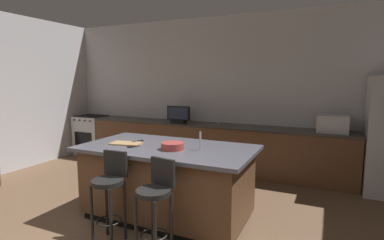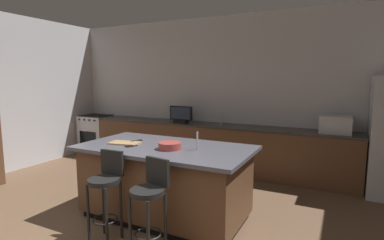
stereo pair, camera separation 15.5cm
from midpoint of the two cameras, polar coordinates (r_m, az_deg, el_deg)
The scene contains 15 objects.
wall_back at distance 6.15m, azimuth 6.91°, elevation 5.10°, with size 7.53×0.12×2.99m, color #BCBCC1.
wall_left at distance 6.67m, azimuth -31.31°, elevation 4.23°, with size 0.12×4.88×2.99m, color #BCBCC1.
counter_back at distance 5.97m, azimuth 4.52°, elevation -5.07°, with size 5.25×0.62×0.90m.
kitchen_island at distance 3.95m, azimuth -3.92°, elevation -11.44°, with size 2.17×1.17×0.94m.
range_oven at distance 7.60m, azimuth -16.87°, elevation -2.56°, with size 0.71×0.63×0.92m.
microwave at distance 5.45m, azimuth 26.16°, elevation -0.79°, with size 0.48×0.36×0.28m, color #B7BABF.
tv_monitor at distance 6.10m, azimuth -1.36°, elevation 0.94°, with size 0.49×0.16×0.33m.
sink_faucet_back at distance 5.92m, azimuth 6.21°, elevation 0.37°, with size 0.02×0.02×0.24m, color #B2B2B7.
sink_faucet_island at distance 3.59m, azimuth 2.24°, elevation -3.95°, with size 0.02×0.02×0.22m, color #B2B2B7.
bar_stool_left at distance 3.48m, azimuth -14.64°, elevation -12.26°, with size 0.34×0.34×0.99m.
bar_stool_right at distance 3.10m, azimuth -6.49°, elevation -14.63°, with size 0.34×0.36×0.99m.
fruit_bowl at distance 3.65m, azimuth -3.00°, elevation -4.88°, with size 0.27×0.27×0.08m, color #993833.
cell_phone at distance 3.86m, azimuth -10.27°, elevation -4.84°, with size 0.07×0.15×0.01m, color black.
tv_remote at distance 4.13m, azimuth -9.37°, elevation -3.93°, with size 0.04×0.17×0.02m, color black.
cutting_board at distance 4.04m, azimuth -11.50°, elevation -4.25°, with size 0.39×0.22×0.02m, color #A87F51.
Camera 2 is at (2.15, -1.26, 1.78)m, focal length 28.30 mm.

